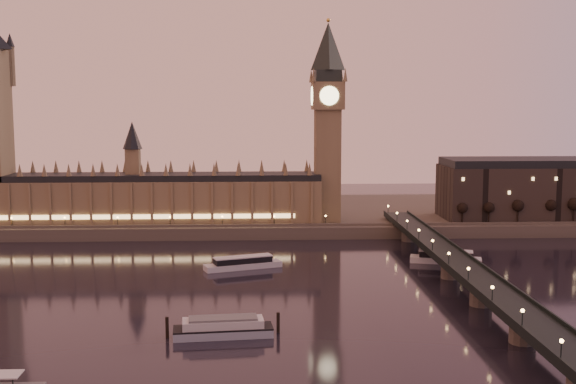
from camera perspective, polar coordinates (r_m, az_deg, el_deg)
The scene contains 13 objects.
ground at distance 259.82m, azimuth -6.32°, elevation -7.99°, with size 700.00×700.00×0.00m, color black.
far_embankment at distance 420.51m, azimuth -0.75°, elevation -1.76°, with size 560.00×130.00×6.00m, color #423D35.
palace_of_westminster at distance 378.58m, azimuth -11.21°, elevation -0.01°, with size 180.00×26.62×52.00m.
big_ben at distance 373.22m, azimuth 3.15°, elevation 6.51°, with size 17.68×17.68×104.00m.
westminster_bridge at distance 268.30m, azimuth 13.72°, elevation -6.45°, with size 13.20×260.00×15.30m.
bare_tree_0 at distance 378.25m, azimuth 13.75°, elevation -1.19°, with size 5.61×5.61×11.41m.
bare_tree_1 at distance 382.53m, azimuth 15.83°, elevation -1.16°, with size 5.61×5.61×11.41m.
bare_tree_2 at distance 387.31m, azimuth 17.86°, elevation -1.14°, with size 5.61×5.61×11.41m.
bare_tree_3 at distance 392.56m, azimuth 19.84°, elevation -1.11°, with size 5.61×5.61×11.41m.
bare_tree_4 at distance 398.26m, azimuth 21.76°, elevation -1.08°, with size 5.61×5.61×11.41m.
cruise_boat_a at distance 296.58m, azimuth -3.57°, elevation -5.63°, with size 32.36×17.13×5.10m.
cruise_boat_b at distance 313.34m, azimuth 12.35°, elevation -5.07°, with size 30.40×14.67×5.45m.
moored_barge at distance 213.10m, azimuth -5.15°, elevation -10.63°, with size 33.06×10.72×6.09m.
Camera 1 is at (17.50, -250.44, 66.94)m, focal length 45.00 mm.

